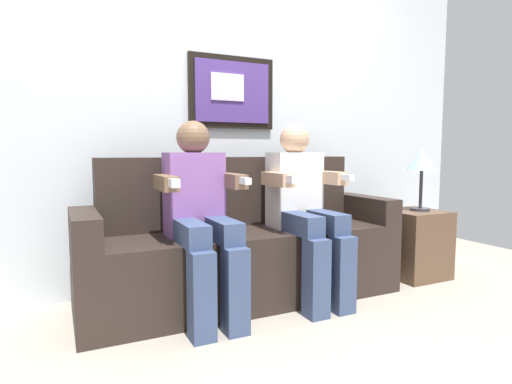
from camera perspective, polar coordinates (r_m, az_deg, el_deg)
ground_plane at (r=2.47m, az=1.57°, el=-16.69°), size 5.72×5.72×0.00m
back_wall_assembly at (r=3.01m, az=-5.13°, el=12.49°), size 4.40×0.10×2.60m
couch at (r=2.66m, az=-1.66°, el=-8.03°), size 2.00×0.58×0.90m
person_on_left at (r=2.33m, az=-7.58°, el=-2.63°), size 0.46×0.56×1.11m
person_on_right at (r=2.61m, az=6.58°, el=-1.73°), size 0.46×0.56×1.11m
side_table_right at (r=3.36m, az=20.81°, el=-6.61°), size 0.40×0.40×0.50m
table_lamp at (r=3.30m, az=21.72°, el=3.80°), size 0.22×0.22×0.46m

